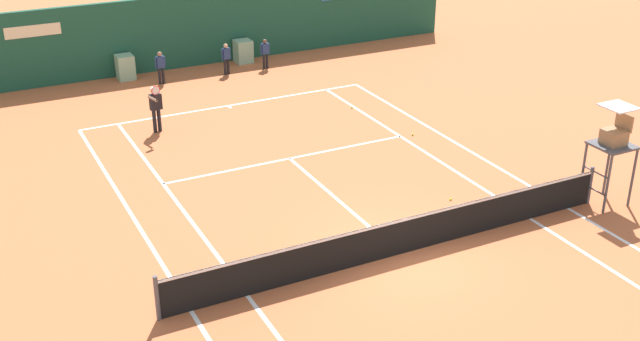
% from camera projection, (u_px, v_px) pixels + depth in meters
% --- Properties ---
extents(ground_plane, '(80.00, 80.00, 0.01)m').
position_uv_depth(ground_plane, '(388.00, 243.00, 19.67)').
color(ground_plane, '#BC6038').
extents(tennis_net, '(12.10, 0.10, 1.07)m').
position_uv_depth(tennis_net, '(402.00, 235.00, 18.99)').
color(tennis_net, '#4C4C51').
rests_on(tennis_net, ground_plane).
extents(sponsor_back_wall, '(25.00, 1.02, 2.98)m').
position_uv_depth(sponsor_back_wall, '(180.00, 33.00, 32.36)').
color(sponsor_back_wall, '#194C38').
rests_on(sponsor_back_wall, ground_plane).
extents(umpire_chair, '(1.00, 1.00, 2.80)m').
position_uv_depth(umpire_chair, '(614.00, 141.00, 20.93)').
color(umpire_chair, '#47474C').
rests_on(umpire_chair, ground_plane).
extents(player_on_baseline, '(0.50, 0.74, 1.78)m').
position_uv_depth(player_on_baseline, '(156.00, 105.00, 26.00)').
color(player_on_baseline, black).
rests_on(player_on_baseline, ground_plane).
extents(ball_kid_left_post, '(0.41, 0.17, 1.24)m').
position_uv_depth(ball_kid_left_post, '(265.00, 52.00, 32.46)').
color(ball_kid_left_post, black).
rests_on(ball_kid_left_post, ground_plane).
extents(ball_kid_right_post, '(0.42, 0.21, 1.27)m').
position_uv_depth(ball_kid_right_post, '(226.00, 57.00, 31.76)').
color(ball_kid_right_post, black).
rests_on(ball_kid_right_post, ground_plane).
extents(ball_kid_centre_post, '(0.43, 0.21, 1.29)m').
position_uv_depth(ball_kid_centre_post, '(161.00, 65.00, 30.64)').
color(ball_kid_centre_post, black).
rests_on(ball_kid_centre_post, ground_plane).
extents(tennis_ball_mid_court, '(0.07, 0.07, 0.07)m').
position_uv_depth(tennis_ball_mid_court, '(352.00, 107.00, 28.42)').
color(tennis_ball_mid_court, '#CCE033').
rests_on(tennis_ball_mid_court, ground_plane).
extents(tennis_ball_by_sideline, '(0.07, 0.07, 0.07)m').
position_uv_depth(tennis_ball_by_sideline, '(451.00, 199.00, 21.79)').
color(tennis_ball_by_sideline, '#CCE033').
rests_on(tennis_ball_by_sideline, ground_plane).
extents(tennis_ball_near_service_line, '(0.07, 0.07, 0.07)m').
position_uv_depth(tennis_ball_near_service_line, '(413.00, 134.00, 26.09)').
color(tennis_ball_near_service_line, '#CCE033').
rests_on(tennis_ball_near_service_line, ground_plane).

